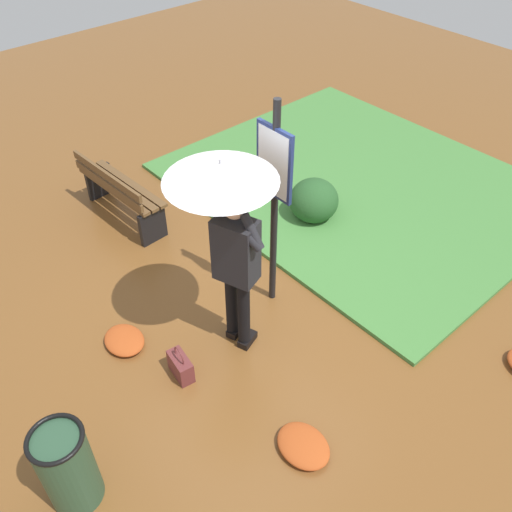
# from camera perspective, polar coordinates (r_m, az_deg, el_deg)

# --- Properties ---
(ground_plane) EXTENTS (18.00, 18.00, 0.00)m
(ground_plane) POSITION_cam_1_polar(r_m,az_deg,el_deg) (5.83, -0.72, -6.14)
(ground_plane) COLOR brown
(grass_verge) EXTENTS (4.80, 4.00, 0.05)m
(grass_verge) POSITION_cam_1_polar(r_m,az_deg,el_deg) (7.82, 10.64, 7.36)
(grass_verge) COLOR #47843D
(grass_verge) RESTS_ON ground_plane
(person_with_umbrella) EXTENTS (0.96, 0.96, 2.04)m
(person_with_umbrella) POSITION_cam_1_polar(r_m,az_deg,el_deg) (4.59, -2.96, 4.55)
(person_with_umbrella) COLOR black
(person_with_umbrella) RESTS_ON ground_plane
(info_sign_post) EXTENTS (0.44, 0.07, 2.30)m
(info_sign_post) POSITION_cam_1_polar(r_m,az_deg,el_deg) (5.10, 1.91, 7.24)
(info_sign_post) COLOR black
(info_sign_post) RESTS_ON ground_plane
(handbag) EXTENTS (0.32, 0.18, 0.37)m
(handbag) POSITION_cam_1_polar(r_m,az_deg,el_deg) (5.29, -7.83, -11.24)
(handbag) COLOR brown
(handbag) RESTS_ON ground_plane
(park_bench) EXTENTS (1.40, 0.44, 0.75)m
(park_bench) POSITION_cam_1_polar(r_m,az_deg,el_deg) (7.07, -13.98, 6.48)
(park_bench) COLOR black
(park_bench) RESTS_ON ground_plane
(trash_bin) EXTENTS (0.42, 0.42, 0.83)m
(trash_bin) POSITION_cam_1_polar(r_m,az_deg,el_deg) (4.59, -18.99, -20.03)
(trash_bin) COLOR #2D5138
(trash_bin) RESTS_ON ground_plane
(shrub_cluster) EXTENTS (0.68, 0.62, 0.56)m
(shrub_cluster) POSITION_cam_1_polar(r_m,az_deg,el_deg) (7.00, 5.91, 5.82)
(shrub_cluster) COLOR #285628
(shrub_cluster) RESTS_ON ground_plane
(leaf_pile_by_bench) EXTENTS (0.49, 0.39, 0.11)m
(leaf_pile_by_bench) POSITION_cam_1_polar(r_m,az_deg,el_deg) (4.89, 4.94, -19.02)
(leaf_pile_by_bench) COLOR #B74C1E
(leaf_pile_by_bench) RESTS_ON ground_plane
(leaf_pile_far_path) EXTENTS (0.46, 0.37, 0.10)m
(leaf_pile_far_path) POSITION_cam_1_polar(r_m,az_deg,el_deg) (5.69, -13.51, -8.49)
(leaf_pile_far_path) COLOR #B74C1E
(leaf_pile_far_path) RESTS_ON ground_plane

